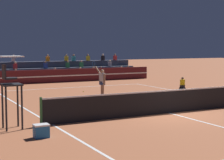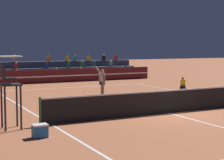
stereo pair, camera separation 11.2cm
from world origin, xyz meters
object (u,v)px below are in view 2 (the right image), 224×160
at_px(tennis_player, 102,82).
at_px(tennis_ball, 84,92).
at_px(ball_kid_courtside, 183,84).
at_px(equipment_cooler, 40,131).
at_px(umpire_chair, 9,82).

relative_size(tennis_player, tennis_ball, 32.65).
xyz_separation_m(ball_kid_courtside, equipment_cooler, (-13.04, -9.22, -0.10)).
bearing_deg(ball_kid_courtside, equipment_cooler, -144.72).
distance_m(tennis_player, equipment_cooler, 9.12).
xyz_separation_m(umpire_chair, tennis_ball, (6.66, 8.99, -1.68)).
bearing_deg(tennis_player, umpire_chair, -139.60).
relative_size(umpire_chair, tennis_player, 1.20).
bearing_deg(equipment_cooler, tennis_ball, 60.56).
bearing_deg(tennis_ball, tennis_player, -96.31).
xyz_separation_m(tennis_ball, equipment_cooler, (-6.08, -10.76, 0.19)).
bearing_deg(tennis_player, equipment_cooler, -128.60).
relative_size(tennis_ball, equipment_cooler, 0.14).
height_order(umpire_chair, equipment_cooler, umpire_chair).
distance_m(ball_kid_courtside, tennis_player, 7.69).
relative_size(tennis_player, equipment_cooler, 4.44).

